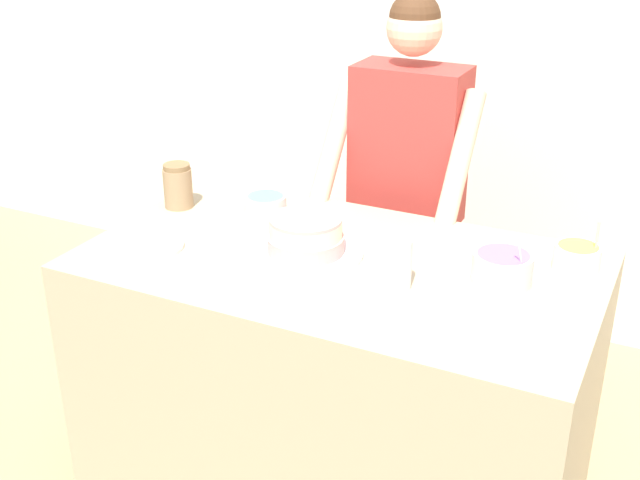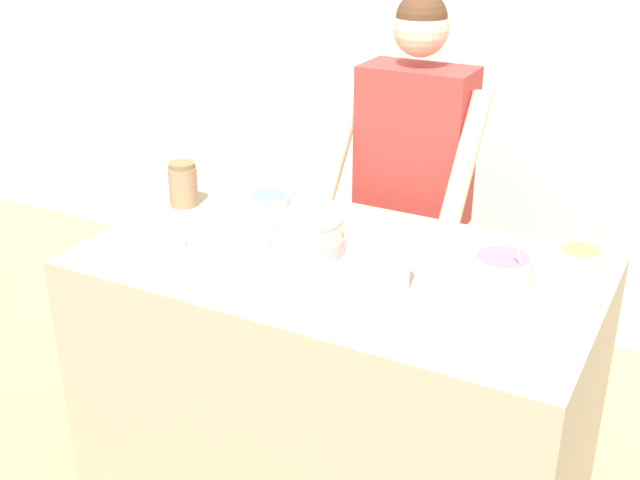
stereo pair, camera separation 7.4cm
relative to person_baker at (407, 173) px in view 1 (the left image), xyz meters
The scene contains 10 objects.
wall_back 0.90m from the person_baker, 87.35° to the left, with size 10.00×0.05×2.60m.
counter 0.85m from the person_baker, 86.74° to the right, with size 1.56×0.88×0.92m.
person_baker is the anchor object (origin of this frame).
cake 0.70m from the person_baker, 95.50° to the right, with size 0.35×0.35×0.12m.
frosting_bowl_blue 0.57m from the person_baker, 126.35° to the right, with size 0.14×0.14×0.07m.
frosting_bowl_purple 0.80m from the person_baker, 49.67° to the right, with size 0.17×0.17×0.18m.
frosting_bowl_yellow 0.83m from the person_baker, 32.47° to the right, with size 0.14×0.14×0.18m.
drinking_glass 0.82m from the person_baker, 71.34° to the right, with size 0.08×0.08×0.15m.
ceramic_plate 1.02m from the person_baker, 121.07° to the right, with size 0.21×0.21×0.01m.
stoneware_jar 0.84m from the person_baker, 140.20° to the right, with size 0.10×0.10×0.16m.
Camera 1 is at (0.92, -1.56, 1.97)m, focal length 45.00 mm.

